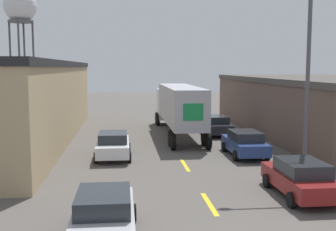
{
  "coord_description": "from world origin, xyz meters",
  "views": [
    {
      "loc": [
        -3.29,
        -9.58,
        5.31
      ],
      "look_at": [
        -0.68,
        15.06,
        2.47
      ],
      "focal_mm": 45.0,
      "sensor_mm": 36.0,
      "label": 1
    }
  ],
  "objects": [
    {
      "name": "parked_car_right_mid",
      "position": [
        3.94,
        14.73,
        0.78
      ],
      "size": [
        2.07,
        4.46,
        1.52
      ],
      "color": "navy",
      "rests_on": "ground_plane"
    },
    {
      "name": "water_tower",
      "position": [
        -17.56,
        52.47,
        13.49
      ],
      "size": [
        4.56,
        4.56,
        16.13
      ],
      "color": "#47474C",
      "rests_on": "ground_plane"
    },
    {
      "name": "warehouse_right",
      "position": [
        12.68,
        22.55,
        2.27
      ],
      "size": [
        11.43,
        25.1,
        4.54
      ],
      "color": "brown",
      "rests_on": "ground_plane"
    },
    {
      "name": "parked_car_right_far",
      "position": [
        3.94,
        22.76,
        0.78
      ],
      "size": [
        2.07,
        4.46,
        1.52
      ],
      "color": "black",
      "rests_on": "ground_plane"
    },
    {
      "name": "parked_car_right_near",
      "position": [
        3.94,
        6.68,
        0.78
      ],
      "size": [
        2.07,
        4.46,
        1.52
      ],
      "color": "maroon",
      "rests_on": "ground_plane"
    },
    {
      "name": "parked_car_left_near",
      "position": [
        -3.94,
        3.14,
        0.78
      ],
      "size": [
        2.07,
        4.46,
        1.52
      ],
      "color": "#B2B2B7",
      "rests_on": "ground_plane"
    },
    {
      "name": "street_lamp",
      "position": [
        5.31,
        10.23,
        5.2
      ],
      "size": [
        3.29,
        0.32,
        8.92
      ],
      "color": "#4C4C51",
      "rests_on": "ground_plane"
    },
    {
      "name": "warehouse_left",
      "position": [
        -11.51,
        21.48,
        2.88
      ],
      "size": [
        9.09,
        27.82,
        5.74
      ],
      "color": "tan",
      "rests_on": "ground_plane"
    },
    {
      "name": "semi_truck",
      "position": [
        0.98,
        23.31,
        2.36
      ],
      "size": [
        2.64,
        14.63,
        3.89
      ],
      "rotation": [
        0.0,
        0.0,
        0.0
      ],
      "color": "silver",
      "rests_on": "ground_plane"
    },
    {
      "name": "parked_car_left_far",
      "position": [
        -3.94,
        15.05,
        0.78
      ],
      "size": [
        2.07,
        4.46,
        1.52
      ],
      "color": "silver",
      "rests_on": "ground_plane"
    },
    {
      "name": "road_centerline",
      "position": [
        0.0,
        6.09,
        0.0
      ],
      "size": [
        0.2,
        15.92,
        0.01
      ],
      "color": "yellow",
      "rests_on": "ground_plane"
    }
  ]
}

